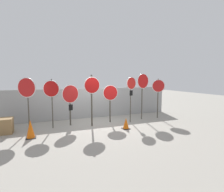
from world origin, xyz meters
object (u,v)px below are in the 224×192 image
(stop_sign_3, at_px, (92,91))
(stop_sign_6, at_px, (143,85))
(stop_sign_7, at_px, (158,89))
(traffic_cone_0, at_px, (126,123))
(stop_sign_2, at_px, (70,97))
(storage_crate, at_px, (2,126))
(stop_sign_1, at_px, (51,92))
(stop_sign_5, at_px, (131,88))
(traffic_cone_1, at_px, (30,129))
(stop_sign_0, at_px, (27,91))
(stop_sign_4, at_px, (110,96))

(stop_sign_3, bearing_deg, stop_sign_6, 0.23)
(stop_sign_7, xyz_separation_m, traffic_cone_0, (-2.74, -1.29, -1.47))
(stop_sign_2, height_order, storage_crate, stop_sign_2)
(stop_sign_1, relative_size, stop_sign_7, 1.00)
(stop_sign_3, xyz_separation_m, stop_sign_5, (2.17, 0.03, 0.10))
(storage_crate, bearing_deg, traffic_cone_1, -42.06)
(stop_sign_0, distance_m, stop_sign_3, 2.91)
(stop_sign_6, bearing_deg, stop_sign_7, -18.99)
(stop_sign_5, height_order, traffic_cone_1, stop_sign_5)
(stop_sign_5, bearing_deg, stop_sign_4, 143.31)
(stop_sign_4, height_order, traffic_cone_0, stop_sign_4)
(traffic_cone_0, bearing_deg, stop_sign_1, 157.22)
(stop_sign_2, relative_size, stop_sign_5, 0.84)
(stop_sign_4, relative_size, traffic_cone_0, 3.84)
(stop_sign_5, relative_size, traffic_cone_0, 4.65)
(stop_sign_3, distance_m, traffic_cone_0, 2.28)
(stop_sign_2, height_order, stop_sign_3, stop_sign_3)
(storage_crate, bearing_deg, stop_sign_5, -2.67)
(stop_sign_4, xyz_separation_m, storage_crate, (-5.05, -0.09, -1.10))
(stop_sign_4, height_order, stop_sign_5, stop_sign_5)
(stop_sign_0, xyz_separation_m, stop_sign_5, (5.07, -0.25, 0.03))
(stop_sign_7, bearing_deg, traffic_cone_1, -149.10)
(stop_sign_4, bearing_deg, stop_sign_1, -175.53)
(storage_crate, bearing_deg, stop_sign_0, -1.74)
(stop_sign_6, xyz_separation_m, traffic_cone_1, (-5.86, -1.14, -1.61))
(stop_sign_7, bearing_deg, stop_sign_0, -157.64)
(stop_sign_1, distance_m, storage_crate, 2.51)
(stop_sign_1, relative_size, stop_sign_3, 0.92)
(stop_sign_4, bearing_deg, storage_crate, -175.40)
(stop_sign_2, bearing_deg, stop_sign_0, 166.48)
(stop_sign_0, height_order, storage_crate, stop_sign_0)
(stop_sign_3, relative_size, traffic_cone_0, 4.84)
(stop_sign_2, bearing_deg, stop_sign_5, -30.58)
(stop_sign_0, distance_m, storage_crate, 1.83)
(stop_sign_3, distance_m, stop_sign_4, 1.24)
(stop_sign_1, xyz_separation_m, stop_sign_3, (1.86, -0.36, 0.02))
(stop_sign_2, height_order, traffic_cone_0, stop_sign_2)
(traffic_cone_1, height_order, storage_crate, traffic_cone_1)
(stop_sign_7, relative_size, traffic_cone_1, 3.07)
(stop_sign_0, relative_size, stop_sign_4, 1.20)
(stop_sign_4, xyz_separation_m, stop_sign_5, (1.05, -0.38, 0.44))
(stop_sign_4, bearing_deg, stop_sign_0, -174.68)
(stop_sign_0, relative_size, storage_crate, 2.95)
(stop_sign_5, relative_size, traffic_cone_1, 3.21)
(stop_sign_1, distance_m, stop_sign_5, 4.05)
(traffic_cone_0, relative_size, traffic_cone_1, 0.69)
(stop_sign_7, bearing_deg, traffic_cone_0, -132.47)
(stop_sign_0, relative_size, stop_sign_7, 1.03)
(stop_sign_0, distance_m, stop_sign_4, 4.04)
(stop_sign_3, xyz_separation_m, stop_sign_6, (3.11, 0.39, 0.22))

